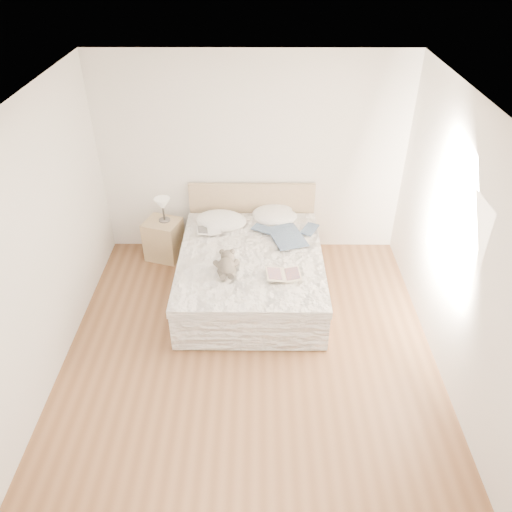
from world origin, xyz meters
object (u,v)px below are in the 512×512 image
nightstand (164,239)px  table_lamp (163,205)px  teddy_bear (226,272)px  childrens_book (283,275)px  photo_book (209,231)px  bed (251,270)px

nightstand → table_lamp: table_lamp is taller
teddy_bear → childrens_book: bearing=-7.4°
nightstand → teddy_bear: 1.60m
teddy_bear → photo_book: bearing=101.8°
bed → nightstand: size_ratio=3.83×
nightstand → photo_book: bearing=-26.9°
childrens_book → teddy_bear: teddy_bear is taller
teddy_bear → nightstand: bearing=122.1°
bed → table_lamp: bed is taller
childrens_book → bed: bearing=120.1°
childrens_book → nightstand: bearing=136.0°
table_lamp → photo_book: table_lamp is taller
bed → teddy_bear: bearing=-118.4°
bed → teddy_bear: size_ratio=5.82×
nightstand → photo_book: size_ratio=1.74×
table_lamp → childrens_book: size_ratio=0.83×
bed → table_lamp: size_ratio=6.47×
bed → photo_book: bed is taller
photo_book → teddy_bear: size_ratio=0.87×
bed → childrens_book: 0.72m
table_lamp → teddy_bear: size_ratio=0.90×
nightstand → teddy_bear: (0.94, -1.24, 0.37)m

